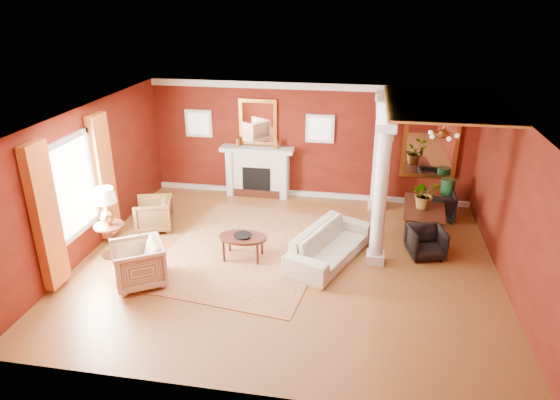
% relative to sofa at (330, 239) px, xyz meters
% --- Properties ---
extents(ground, '(8.00, 8.00, 0.00)m').
position_rel_sofa_xyz_m(ground, '(-0.81, -0.28, -0.44)').
color(ground, brown).
rests_on(ground, ground).
extents(room_shell, '(8.04, 7.04, 2.92)m').
position_rel_sofa_xyz_m(room_shell, '(-0.81, -0.28, 1.58)').
color(room_shell, '#5E190D').
rests_on(room_shell, ground).
extents(fireplace, '(1.85, 0.42, 1.29)m').
position_rel_sofa_xyz_m(fireplace, '(-2.11, 3.04, 0.21)').
color(fireplace, silver).
rests_on(fireplace, ground).
extents(overmantel_mirror, '(0.95, 0.07, 1.15)m').
position_rel_sofa_xyz_m(overmantel_mirror, '(-2.11, 3.18, 1.46)').
color(overmantel_mirror, '#C48B39').
rests_on(overmantel_mirror, fireplace).
extents(flank_window_left, '(0.70, 0.07, 0.70)m').
position_rel_sofa_xyz_m(flank_window_left, '(-3.66, 3.19, 1.36)').
color(flank_window_left, silver).
rests_on(flank_window_left, room_shell).
extents(flank_window_right, '(0.70, 0.07, 0.70)m').
position_rel_sofa_xyz_m(flank_window_right, '(-0.56, 3.19, 1.36)').
color(flank_window_right, silver).
rests_on(flank_window_right, room_shell).
extents(left_window, '(0.21, 2.55, 2.60)m').
position_rel_sofa_xyz_m(left_window, '(-4.70, -0.88, 0.99)').
color(left_window, white).
rests_on(left_window, room_shell).
extents(column_front, '(0.36, 0.36, 2.80)m').
position_rel_sofa_xyz_m(column_front, '(0.89, 0.02, 0.99)').
color(column_front, silver).
rests_on(column_front, ground).
extents(column_back, '(0.36, 0.36, 2.80)m').
position_rel_sofa_xyz_m(column_back, '(0.89, 2.72, 0.99)').
color(column_back, silver).
rests_on(column_back, ground).
extents(header_beam, '(0.30, 3.20, 0.32)m').
position_rel_sofa_xyz_m(header_beam, '(0.89, 1.62, 2.18)').
color(header_beam, silver).
rests_on(header_beam, column_front).
extents(amber_ceiling, '(2.30, 3.40, 0.04)m').
position_rel_sofa_xyz_m(amber_ceiling, '(2.04, 1.47, 2.43)').
color(amber_ceiling, gold).
rests_on(amber_ceiling, room_shell).
extents(dining_mirror, '(1.30, 0.07, 1.70)m').
position_rel_sofa_xyz_m(dining_mirror, '(2.09, 3.18, 1.11)').
color(dining_mirror, '#C48B39').
rests_on(dining_mirror, room_shell).
extents(chandelier, '(0.60, 0.62, 0.75)m').
position_rel_sofa_xyz_m(chandelier, '(2.09, 1.52, 1.81)').
color(chandelier, '#AC7736').
rests_on(chandelier, room_shell).
extents(crown_trim, '(8.00, 0.08, 0.16)m').
position_rel_sofa_xyz_m(crown_trim, '(-0.81, 3.18, 2.38)').
color(crown_trim, silver).
rests_on(crown_trim, room_shell).
extents(base_trim, '(8.00, 0.08, 0.12)m').
position_rel_sofa_xyz_m(base_trim, '(-0.81, 3.18, -0.38)').
color(base_trim, silver).
rests_on(base_trim, ground).
extents(rug, '(3.60, 4.48, 0.02)m').
position_rel_sofa_xyz_m(rug, '(-1.71, 0.10, -0.43)').
color(rug, maroon).
rests_on(rug, ground).
extents(sofa, '(1.45, 2.32, 0.87)m').
position_rel_sofa_xyz_m(sofa, '(0.00, 0.00, 0.00)').
color(sofa, beige).
rests_on(sofa, ground).
extents(armchair_leopard, '(0.91, 0.94, 0.79)m').
position_rel_sofa_xyz_m(armchair_leopard, '(-3.96, 0.69, -0.04)').
color(armchair_leopard, black).
rests_on(armchair_leopard, ground).
extents(armchair_stripe, '(1.15, 1.17, 0.89)m').
position_rel_sofa_xyz_m(armchair_stripe, '(-3.32, -1.49, 0.01)').
color(armchair_stripe, tan).
rests_on(armchair_stripe, ground).
extents(coffee_table, '(0.96, 0.96, 0.49)m').
position_rel_sofa_xyz_m(coffee_table, '(-1.69, -0.26, 0.00)').
color(coffee_table, black).
rests_on(coffee_table, ground).
extents(coffee_book, '(0.17, 0.09, 0.24)m').
position_rel_sofa_xyz_m(coffee_book, '(-1.71, -0.27, 0.17)').
color(coffee_book, black).
rests_on(coffee_book, coffee_table).
extents(side_table, '(0.58, 0.58, 1.45)m').
position_rel_sofa_xyz_m(side_table, '(-4.31, -0.60, 0.53)').
color(side_table, black).
rests_on(side_table, ground).
extents(dining_table, '(0.68, 1.60, 0.87)m').
position_rel_sofa_xyz_m(dining_table, '(1.95, 1.68, -0.00)').
color(dining_table, black).
rests_on(dining_table, ground).
extents(dining_chair_near, '(0.79, 0.76, 0.68)m').
position_rel_sofa_xyz_m(dining_chair_near, '(1.88, 0.45, -0.10)').
color(dining_chair_near, black).
rests_on(dining_chair_near, ground).
extents(dining_chair_far, '(0.71, 0.67, 0.72)m').
position_rel_sofa_xyz_m(dining_chair_far, '(2.34, 2.36, -0.08)').
color(dining_chair_far, black).
rests_on(dining_chair_far, ground).
extents(green_urn, '(0.36, 0.36, 0.86)m').
position_rel_sofa_xyz_m(green_urn, '(2.54, 2.72, -0.10)').
color(green_urn, '#133E1D').
rests_on(green_urn, ground).
extents(potted_plant, '(0.77, 0.81, 0.51)m').
position_rel_sofa_xyz_m(potted_plant, '(1.90, 1.64, 0.69)').
color(potted_plant, '#26591E').
rests_on(potted_plant, dining_table).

